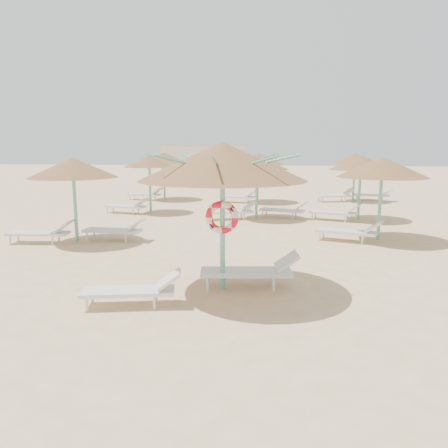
# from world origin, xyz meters

# --- Properties ---
(ground) EXTENTS (120.00, 120.00, 0.00)m
(ground) POSITION_xyz_m (0.00, 0.00, 0.00)
(ground) COLOR #E1BE89
(ground) RESTS_ON ground
(main_palapa) EXTENTS (3.53, 3.53, 3.16)m
(main_palapa) POSITION_xyz_m (-0.14, -0.03, 2.75)
(main_palapa) COLOR #67B39A
(main_palapa) RESTS_ON ground
(lounger_main_a) EXTENTS (1.97, 0.92, 0.69)m
(lounger_main_a) POSITION_xyz_m (-1.71, -1.22, 0.33)
(lounger_main_a) COLOR silver
(lounger_main_a) RESTS_ON ground
(lounger_main_b) EXTENTS (2.21, 0.88, 0.78)m
(lounger_main_b) POSITION_xyz_m (0.51, 0.19, 0.37)
(lounger_main_b) COLOR silver
(lounger_main_b) RESTS_ON ground
(palapa_field) EXTENTS (19.43, 14.43, 2.73)m
(palapa_field) POSITION_xyz_m (1.22, 9.84, 2.31)
(palapa_field) COLOR #67B39A
(palapa_field) RESTS_ON ground
(service_hut) EXTENTS (8.40, 4.40, 3.25)m
(service_hut) POSITION_xyz_m (-6.00, 35.00, 1.64)
(service_hut) COLOR silver
(service_hut) RESTS_ON ground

